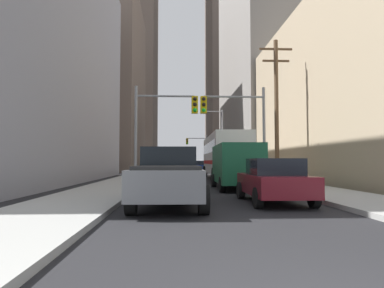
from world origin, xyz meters
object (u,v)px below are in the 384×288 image
object	(u,v)px
sedan_maroon	(273,180)
sedan_blue	(199,166)
sedan_beige	(175,168)
traffic_signal_far_right	(198,146)
city_bus	(224,155)
sedan_red	(173,171)
cargo_van_green	(236,164)
pickup_truck_grey	(169,177)
traffic_signal_near_right	(236,118)
traffic_signal_near_left	(163,118)
sedan_black	(175,167)

from	to	relation	value
sedan_maroon	sedan_blue	distance (m)	36.02
sedan_beige	traffic_signal_far_right	size ratio (longest dim) A/B	0.70
sedan_beige	traffic_signal_far_right	world-z (taller)	traffic_signal_far_right
city_bus	sedan_red	distance (m)	5.68
city_bus	cargo_van_green	size ratio (longest dim) A/B	2.19
sedan_red	sedan_maroon	bearing A→B (deg)	-72.67
pickup_truck_grey	traffic_signal_far_right	distance (m)	47.43
sedan_beige	traffic_signal_near_right	distance (m)	14.39
city_bus	traffic_signal_far_right	xyz separation A→B (m)	(0.05, 31.58, 2.11)
sedan_maroon	sedan_beige	xyz separation A→B (m)	(-3.34, 22.57, 0.00)
cargo_van_green	sedan_maroon	size ratio (longest dim) A/B	1.24
sedan_beige	traffic_signal_near_left	bearing A→B (deg)	-93.15
pickup_truck_grey	traffic_signal_near_left	distance (m)	10.12
sedan_maroon	cargo_van_green	bearing A→B (deg)	92.41
sedan_maroon	traffic_signal_near_right	bearing A→B (deg)	87.45
traffic_signal_near_left	traffic_signal_near_right	distance (m)	4.49
sedan_beige	traffic_signal_far_right	distance (m)	24.58
sedan_red	cargo_van_green	bearing A→B (deg)	-59.27
sedan_maroon	traffic_signal_far_right	xyz separation A→B (m)	(0.58, 46.61, 3.26)
sedan_beige	city_bus	bearing A→B (deg)	-62.82
sedan_maroon	sedan_beige	world-z (taller)	same
sedan_blue	sedan_black	xyz separation A→B (m)	(-3.35, -3.91, 0.00)
city_bus	traffic_signal_near_right	xyz separation A→B (m)	(-0.12, -5.96, 2.12)
sedan_red	traffic_signal_near_left	world-z (taller)	traffic_signal_near_left
sedan_blue	traffic_signal_near_left	size ratio (longest dim) A/B	0.71
sedan_red	traffic_signal_far_right	distance (m)	35.80
pickup_truck_grey	traffic_signal_near_left	xyz separation A→B (m)	(-0.53, 9.61, 3.11)
city_bus	sedan_blue	bearing A→B (deg)	91.52
traffic_signal_far_right	sedan_blue	bearing A→B (deg)	-93.27
sedan_red	traffic_signal_near_right	distance (m)	5.52
city_bus	pickup_truck_grey	bearing A→B (deg)	-104.70
city_bus	traffic_signal_near_left	bearing A→B (deg)	-127.73
sedan_maroon	sedan_beige	size ratio (longest dim) A/B	1.01
pickup_truck_grey	traffic_signal_far_right	size ratio (longest dim) A/B	0.91
traffic_signal_near_left	sedan_black	bearing A→B (deg)	88.26
sedan_beige	cargo_van_green	bearing A→B (deg)	-79.57
sedan_black	traffic_signal_far_right	size ratio (longest dim) A/B	0.71
cargo_van_green	sedan_black	size ratio (longest dim) A/B	1.24
city_bus	sedan_maroon	world-z (taller)	city_bus
sedan_beige	sedan_black	size ratio (longest dim) A/B	0.99
traffic_signal_far_right	sedan_maroon	bearing A→B (deg)	-90.71
sedan_maroon	sedan_blue	size ratio (longest dim) A/B	1.00
pickup_truck_grey	sedan_black	world-z (taller)	pickup_truck_grey
cargo_van_green	traffic_signal_far_right	size ratio (longest dim) A/B	0.88
sedan_blue	traffic_signal_far_right	bearing A→B (deg)	86.73
traffic_signal_near_left	traffic_signal_near_right	bearing A→B (deg)	0.00
sedan_blue	sedan_black	world-z (taller)	same
pickup_truck_grey	traffic_signal_far_right	world-z (taller)	traffic_signal_far_right
traffic_signal_far_right	sedan_red	bearing A→B (deg)	-96.56
traffic_signal_near_right	sedan_red	bearing A→B (deg)	151.44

